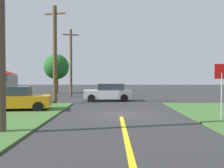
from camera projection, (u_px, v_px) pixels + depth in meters
ground_plane at (121, 114)px, 15.39m from camera, size 120.00×120.00×0.00m
lane_stripe_center at (131, 154)px, 7.40m from camera, size 0.20×14.00×0.01m
stop_sign at (223, 81)px, 13.18m from camera, size 0.77×0.07×2.91m
car_approaching_junction at (109, 92)px, 24.06m from camera, size 4.45×2.15×1.62m
parked_car_near_building at (18, 99)px, 16.97m from camera, size 4.21×2.53×1.62m
utility_pole_near at (2, 36)px, 10.13m from camera, size 1.80×0.34×7.55m
utility_pole_mid at (56, 54)px, 21.62m from camera, size 1.78×0.52×8.20m
utility_pole_far at (72, 62)px, 29.12m from camera, size 1.77×0.57×7.63m
oak_tree_left at (57, 67)px, 35.17m from camera, size 3.44×3.44×5.37m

